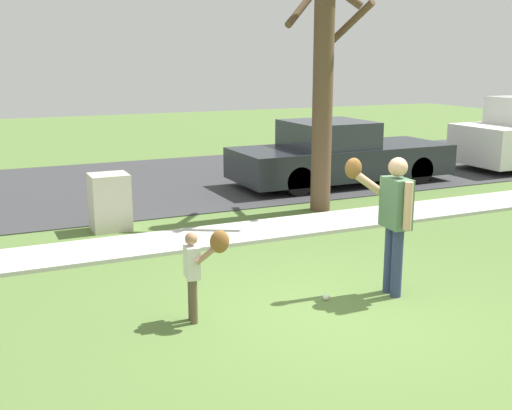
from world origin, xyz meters
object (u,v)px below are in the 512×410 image
person_child (199,263)px  street_tree_near (324,63)px  utility_cabinet (110,202)px  person_adult (392,212)px  parked_pickup_dark (339,156)px  baseball (326,297)px

person_child → street_tree_near: size_ratio=0.21×
utility_cabinet → street_tree_near: 4.67m
person_adult → utility_cabinet: 5.23m
person_adult → street_tree_near: size_ratio=0.33×
street_tree_near → parked_pickup_dark: bearing=50.9°
baseball → parked_pickup_dark: bearing=57.0°
person_child → street_tree_near: street_tree_near is taller
person_adult → street_tree_near: bearing=-104.2°
street_tree_near → parked_pickup_dark: (1.71, 2.11, -2.14)m
baseball → street_tree_near: 5.50m
person_child → utility_cabinet: bearing=96.3°
utility_cabinet → parked_pickup_dark: 6.04m
person_child → baseball: person_child is taller
baseball → parked_pickup_dark: (4.06, 6.24, 0.64)m
parked_pickup_dark → person_adult: bearing=-116.9°
person_child → parked_pickup_dark: bearing=52.9°
baseball → parked_pickup_dark: parked_pickup_dark is taller
person_adult → person_child: (-2.45, 0.18, -0.37)m
person_adult → person_child: size_ratio=1.60×
parked_pickup_dark → utility_cabinet: bearing=-162.3°
person_child → utility_cabinet: 4.38m
person_child → baseball: size_ratio=14.68×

